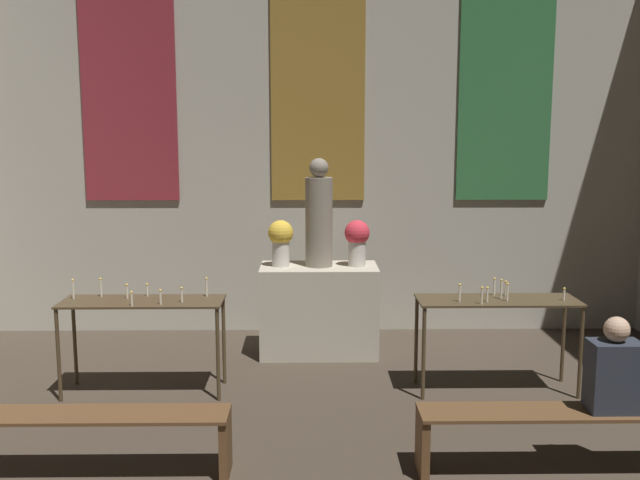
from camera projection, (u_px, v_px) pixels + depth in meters
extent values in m
cube|color=#B2AD9E|center=(318.00, 123.00, 8.58)|extent=(8.23, 0.12, 5.10)
cube|color=maroon|center=(128.00, 80.00, 8.39)|extent=(1.12, 0.03, 2.86)
cube|color=olive|center=(318.00, 80.00, 8.43)|extent=(1.12, 0.03, 2.86)
cube|color=#33723F|center=(506.00, 80.00, 8.46)|extent=(1.12, 0.03, 2.86)
cube|color=#BCB29E|center=(319.00, 310.00, 7.91)|extent=(1.29, 0.68, 0.99)
cylinder|color=gray|center=(319.00, 222.00, 7.76)|extent=(0.30, 0.30, 0.97)
sphere|color=gray|center=(319.00, 168.00, 7.67)|extent=(0.21, 0.21, 0.21)
cylinder|color=beige|center=(281.00, 254.00, 7.81)|extent=(0.19, 0.19, 0.27)
sphere|color=gold|center=(281.00, 233.00, 7.77)|extent=(0.28, 0.28, 0.28)
cylinder|color=beige|center=(357.00, 254.00, 7.82)|extent=(0.19, 0.19, 0.27)
sphere|color=#DB3342|center=(357.00, 233.00, 7.78)|extent=(0.28, 0.28, 0.28)
cube|color=#473823|center=(142.00, 301.00, 6.66)|extent=(1.51, 0.51, 0.02)
cylinder|color=#473823|center=(58.00, 356.00, 6.50)|extent=(0.04, 0.04, 0.88)
cylinder|color=#473823|center=(218.00, 355.00, 6.52)|extent=(0.04, 0.04, 0.88)
cylinder|color=#473823|center=(75.00, 341.00, 6.95)|extent=(0.04, 0.04, 0.88)
cylinder|color=#473823|center=(224.00, 340.00, 6.97)|extent=(0.04, 0.04, 0.88)
cylinder|color=silver|center=(101.00, 288.00, 6.80)|extent=(0.02, 0.02, 0.16)
sphere|color=#F9CC4C|center=(101.00, 279.00, 6.79)|extent=(0.02, 0.02, 0.02)
cylinder|color=silver|center=(132.00, 300.00, 6.44)|extent=(0.02, 0.02, 0.11)
sphere|color=#F9CC4C|center=(131.00, 292.00, 6.43)|extent=(0.02, 0.02, 0.02)
cylinder|color=silver|center=(127.00, 292.00, 6.73)|extent=(0.02, 0.02, 0.12)
sphere|color=#F9CC4C|center=(127.00, 285.00, 6.72)|extent=(0.02, 0.02, 0.02)
cylinder|color=silver|center=(182.00, 296.00, 6.59)|extent=(0.02, 0.02, 0.12)
sphere|color=#F9CC4C|center=(182.00, 288.00, 6.58)|extent=(0.02, 0.02, 0.02)
cylinder|color=silver|center=(161.00, 298.00, 6.50)|extent=(0.02, 0.02, 0.12)
sphere|color=#F9CC4C|center=(160.00, 290.00, 6.49)|extent=(0.02, 0.02, 0.02)
cylinder|color=silver|center=(147.00, 291.00, 6.82)|extent=(0.02, 0.02, 0.10)
sphere|color=#F9CC4C|center=(147.00, 284.00, 6.81)|extent=(0.02, 0.02, 0.02)
cylinder|color=silver|center=(73.00, 290.00, 6.71)|extent=(0.02, 0.02, 0.17)
sphere|color=#F9CC4C|center=(73.00, 280.00, 6.70)|extent=(0.02, 0.02, 0.02)
cylinder|color=silver|center=(207.00, 288.00, 6.81)|extent=(0.02, 0.02, 0.16)
sphere|color=#F9CC4C|center=(206.00, 278.00, 6.80)|extent=(0.02, 0.02, 0.02)
cube|color=#473823|center=(498.00, 300.00, 6.71)|extent=(1.51, 0.51, 0.02)
cylinder|color=#473823|center=(424.00, 354.00, 6.55)|extent=(0.04, 0.04, 0.88)
cylinder|color=#473823|center=(581.00, 353.00, 6.57)|extent=(0.04, 0.04, 0.88)
cylinder|color=#473823|center=(416.00, 339.00, 7.00)|extent=(0.04, 0.04, 0.88)
cylinder|color=#473823|center=(563.00, 339.00, 7.02)|extent=(0.04, 0.04, 0.88)
cylinder|color=silver|center=(487.00, 296.00, 6.60)|extent=(0.02, 0.02, 0.12)
sphere|color=#F9CC4C|center=(488.00, 288.00, 6.59)|extent=(0.02, 0.02, 0.02)
cylinder|color=silver|center=(507.00, 293.00, 6.63)|extent=(0.02, 0.02, 0.15)
sphere|color=#F9CC4C|center=(508.00, 284.00, 6.61)|extent=(0.02, 0.02, 0.02)
cylinder|color=silver|center=(460.00, 294.00, 6.60)|extent=(0.02, 0.02, 0.15)
sphere|color=#F9CC4C|center=(460.00, 285.00, 6.58)|extent=(0.02, 0.02, 0.02)
cylinder|color=silver|center=(494.00, 287.00, 6.87)|extent=(0.02, 0.02, 0.15)
sphere|color=#F9CC4C|center=(495.00, 279.00, 6.86)|extent=(0.02, 0.02, 0.02)
cylinder|color=silver|center=(501.00, 290.00, 6.70)|extent=(0.02, 0.02, 0.17)
sphere|color=#F9CC4C|center=(502.00, 280.00, 6.69)|extent=(0.02, 0.02, 0.02)
cylinder|color=silver|center=(506.00, 290.00, 6.83)|extent=(0.02, 0.02, 0.13)
sphere|color=#F9CC4C|center=(506.00, 282.00, 6.82)|extent=(0.02, 0.02, 0.02)
cylinder|color=silver|center=(564.00, 295.00, 6.65)|extent=(0.02, 0.02, 0.10)
sphere|color=#F9CC4C|center=(564.00, 289.00, 6.64)|extent=(0.02, 0.02, 0.02)
cylinder|color=silver|center=(482.00, 297.00, 6.52)|extent=(0.02, 0.02, 0.14)
sphere|color=#F9CC4C|center=(482.00, 288.00, 6.50)|extent=(0.02, 0.02, 0.02)
cube|color=brown|center=(62.00, 415.00, 5.08)|extent=(2.38, 0.36, 0.03)
cube|color=brown|center=(225.00, 445.00, 5.13)|extent=(0.06, 0.32, 0.45)
cube|color=brown|center=(584.00, 412.00, 5.13)|extent=(2.38, 0.36, 0.03)
cube|color=brown|center=(422.00, 444.00, 5.15)|extent=(0.06, 0.32, 0.45)
cube|color=#282D38|center=(614.00, 376.00, 5.09)|extent=(0.36, 0.24, 0.51)
sphere|color=tan|center=(617.00, 329.00, 5.04)|extent=(0.18, 0.18, 0.18)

